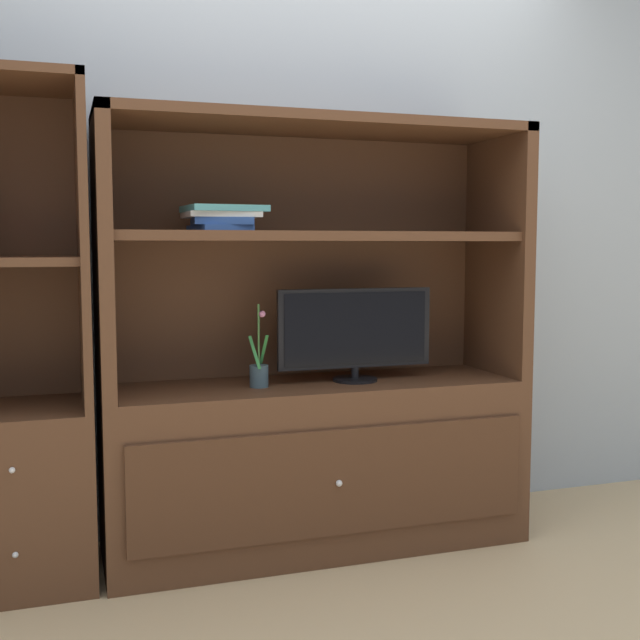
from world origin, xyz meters
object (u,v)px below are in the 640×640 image
object	(u,v)px
tv_monitor	(355,332)
media_console	(315,416)
potted_plant	(259,372)
bookshelf_tall	(15,425)
magazine_stack	(222,217)

from	to	relation	value
tv_monitor	media_console	bearing A→B (deg)	168.98
tv_monitor	potted_plant	size ratio (longest dim) A/B	2.01
tv_monitor	potted_plant	bearing A→B (deg)	-178.68
bookshelf_tall	potted_plant	bearing A→B (deg)	-2.80
tv_monitor	potted_plant	distance (m)	0.42
tv_monitor	magazine_stack	world-z (taller)	magazine_stack
magazine_stack	bookshelf_tall	distance (m)	1.04
magazine_stack	media_console	bearing A→B (deg)	1.63
potted_plant	media_console	bearing A→B (deg)	9.40
media_console	potted_plant	xyz separation A→B (m)	(-0.24, -0.04, 0.19)
bookshelf_tall	magazine_stack	bearing A→B (deg)	-1.06
media_console	magazine_stack	bearing A→B (deg)	-178.37
tv_monitor	bookshelf_tall	xyz separation A→B (m)	(-1.26, 0.03, -0.29)
potted_plant	bookshelf_tall	world-z (taller)	bookshelf_tall
potted_plant	bookshelf_tall	distance (m)	0.88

